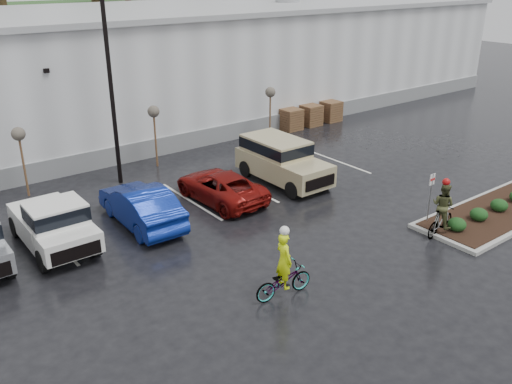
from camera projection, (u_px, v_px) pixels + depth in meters
ground at (366, 255)px, 19.46m from camera, size 120.00×120.00×0.00m
warehouse at (107, 69)px, 34.21m from camera, size 60.50×15.50×7.20m
wooded_ridge at (10, 42)px, 51.34m from camera, size 80.00×25.00×6.00m
lamppost at (108, 62)px, 23.85m from camera, size 0.50×1.00×9.22m
sapling_west at (19, 138)px, 23.47m from camera, size 0.60×0.60×3.20m
sapling_mid at (154, 115)px, 27.12m from camera, size 0.60×0.60×3.20m
sapling_east at (270, 95)px, 31.32m from camera, size 0.60×0.60×3.20m
pallet_stack_a at (291, 119)px, 34.25m from camera, size 1.20×1.20×1.35m
pallet_stack_b at (311, 115)px, 35.20m from camera, size 1.20×1.20×1.35m
pallet_stack_c at (330, 111)px, 36.21m from camera, size 1.20×1.20×1.35m
curb_island at (498, 213)px, 22.63m from camera, size 8.00×3.00×0.15m
mulch_bed at (498, 211)px, 22.59m from camera, size 7.60×2.60×0.04m
shrub_a at (457, 224)px, 20.82m from camera, size 0.70×0.70×0.52m
shrub_b at (479, 214)px, 21.66m from camera, size 0.70×0.70×0.52m
shrub_c at (499, 205)px, 22.50m from camera, size 0.70×0.70×0.52m
fire_lane_sign at (431, 192)px, 21.20m from camera, size 0.30×0.05×2.20m
pickup_white at (50, 220)px, 19.86m from camera, size 2.10×5.20×1.96m
car_blue at (141, 205)px, 21.50m from camera, size 1.85×4.98×1.63m
car_red at (221, 186)px, 23.77m from camera, size 2.38×4.87×1.33m
suv_tan at (284, 162)px, 25.69m from camera, size 2.20×5.10×2.06m
cyclist_hivis at (284, 275)px, 16.75m from camera, size 2.06×0.89×2.43m
cyclist_olive at (442, 214)px, 20.64m from camera, size 1.84×0.91×2.32m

